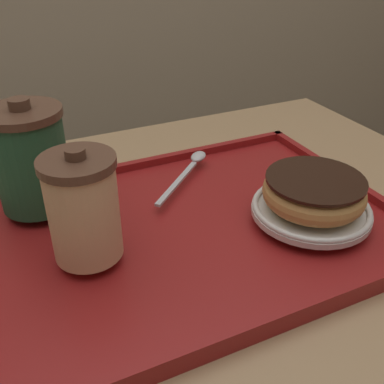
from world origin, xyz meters
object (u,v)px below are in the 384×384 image
object	(u,v)px
coffee_cup_front	(83,207)
donut_chocolate_glazed	(314,191)
spoon	(192,165)
coffee_cup_rear	(30,158)

from	to	relation	value
coffee_cup_front	donut_chocolate_glazed	bearing A→B (deg)	-8.75
donut_chocolate_glazed	spoon	size ratio (longest dim) A/B	0.98
donut_chocolate_glazed	spoon	world-z (taller)	donut_chocolate_glazed
coffee_cup_front	coffee_cup_rear	size ratio (longest dim) A/B	0.90
coffee_cup_front	donut_chocolate_glazed	xyz separation A→B (m)	(0.28, -0.04, -0.03)
coffee_cup_front	spoon	world-z (taller)	coffee_cup_front
coffee_cup_rear	donut_chocolate_glazed	world-z (taller)	coffee_cup_rear
spoon	donut_chocolate_glazed	bearing A→B (deg)	-107.67
coffee_cup_front	spoon	xyz separation A→B (m)	(0.20, 0.14, -0.06)
donut_chocolate_glazed	spoon	bearing A→B (deg)	114.95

